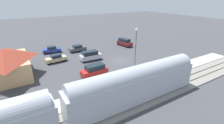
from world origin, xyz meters
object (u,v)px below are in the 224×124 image
passenger_train (59,108)px  sedan_tan (56,58)px  station_building (6,63)px  suv_silver (90,55)px  pedestrian_on_platform (153,73)px  sedan_charcoal (77,48)px  suv_maroon (125,42)px  suv_red (95,70)px  sedan_blue (52,50)px  light_pole_near_platform (136,47)px

passenger_train → sedan_tan: size_ratio=8.77×
passenger_train → sedan_tan: (20.88, -4.56, -1.98)m
station_building → suv_silver: size_ratio=2.25×
pedestrian_on_platform → sedan_charcoal: size_ratio=0.37×
suv_maroon → suv_red: size_ratio=1.03×
sedan_tan → sedan_blue: size_ratio=0.98×
passenger_train → suv_maroon: bearing=-47.0°
pedestrian_on_platform → sedan_charcoal: bearing=13.7°
sedan_tan → suv_silver: 7.68m
sedan_blue → pedestrian_on_platform: bearing=-154.9°
station_building → sedan_charcoal: bearing=-64.3°
passenger_train → suv_red: (10.04, -8.88, -1.71)m
passenger_train → suv_silver: size_ratio=8.20×
suv_red → light_pole_near_platform: (-3.24, -6.75, 4.24)m
passenger_train → sedan_blue: bearing=-10.6°
suv_maroon → suv_silver: (-5.64, 13.62, 0.00)m
passenger_train → sedan_blue: passenger_train is taller
sedan_charcoal → suv_red: (-15.72, 2.53, 0.27)m
sedan_blue → suv_red: 18.42m
sedan_charcoal → suv_maroon: 14.02m
suv_maroon → sedan_blue: 20.52m
station_building → sedan_charcoal: station_building is taller
passenger_train → light_pole_near_platform: bearing=-66.5°
sedan_charcoal → sedan_blue: (2.33, 6.16, 0.00)m
suv_silver → suv_red: same height
station_building → passenger_train: bearing=-165.3°
station_building → pedestrian_on_platform: (-14.76, -21.63, -1.46)m
sedan_tan → suv_maroon: (2.64, -20.69, 0.27)m
station_building → suv_maroon: (5.52, -29.96, -1.59)m
pedestrian_on_platform → suv_maroon: 21.93m
sedan_blue → suv_silver: (-10.22, -6.37, 0.27)m
sedan_tan → passenger_train: bearing=167.7°
sedan_tan → sedan_charcoal: size_ratio=1.02×
station_building → sedan_blue: 14.31m
passenger_train → sedan_tan: 21.46m
pedestrian_on_platform → sedan_charcoal: 23.20m
sedan_tan → suv_maroon: size_ratio=0.91×
suv_red → suv_silver: bearing=-19.3°
pedestrian_on_platform → light_pole_near_platform: size_ratio=0.20×
station_building → suv_maroon: bearing=-79.6°
sedan_blue → suv_red: (-18.06, -3.63, 0.27)m
sedan_blue → suv_silver: bearing=-148.1°
suv_silver → passenger_train: bearing=147.0°
pedestrian_on_platform → suv_maroon: suv_maroon is taller
sedan_blue → suv_red: suv_red is taller
suv_maroon → sedan_blue: size_ratio=1.08×
passenger_train → pedestrian_on_platform: 17.29m
pedestrian_on_platform → sedan_blue: bearing=25.1°
station_building → sedan_tan: bearing=-72.8°
suv_maroon → sedan_tan: bearing=97.3°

